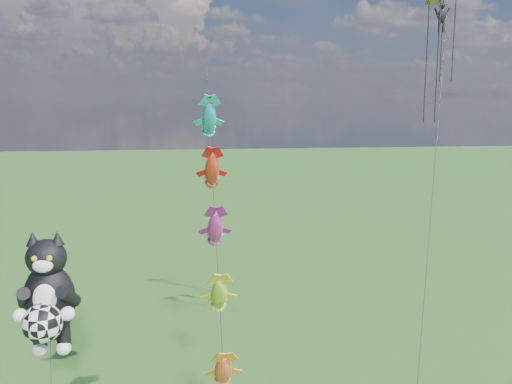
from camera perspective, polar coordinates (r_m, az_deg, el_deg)
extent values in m
ellipsoid|color=black|center=(27.81, -19.94, -10.11)|extent=(2.56, 2.20, 3.37)
ellipsoid|color=black|center=(27.12, -20.24, -6.19)|extent=(2.00, 1.86, 1.71)
cone|color=black|center=(27.03, -21.44, -4.36)|extent=(0.67, 0.67, 0.63)
cone|color=black|center=(26.78, -19.25, -4.35)|extent=(0.67, 0.67, 0.63)
ellipsoid|color=white|center=(26.52, -20.56, -6.92)|extent=(0.94, 0.56, 0.61)
ellipsoid|color=white|center=(26.99, -20.36, -10.04)|extent=(1.10, 0.54, 1.39)
sphere|color=gold|center=(26.44, -21.31, -6.24)|extent=(0.25, 0.25, 0.25)
sphere|color=gold|center=(26.29, -19.97, -6.25)|extent=(0.25, 0.25, 0.25)
sphere|color=white|center=(27.15, -22.54, -11.36)|extent=(0.63, 0.63, 0.63)
sphere|color=white|center=(26.68, -18.31, -11.48)|extent=(0.63, 0.63, 0.63)
sphere|color=white|center=(28.62, -20.80, -14.47)|extent=(0.67, 0.67, 0.67)
sphere|color=white|center=(28.39, -18.67, -14.55)|extent=(0.67, 0.67, 0.67)
sphere|color=white|center=(26.70, -20.57, -12.19)|extent=(1.71, 1.71, 1.71)
cylinder|color=black|center=(26.26, -3.93, -6.35)|extent=(0.24, 15.83, 17.56)
ellipsoid|color=red|center=(24.45, -3.27, -17.35)|extent=(0.76, 2.01, 2.10)
ellipsoid|color=green|center=(25.49, -3.71, -10.16)|extent=(0.76, 2.01, 2.10)
ellipsoid|color=#D8339E|center=(26.91, -4.09, -3.63)|extent=(0.76, 2.01, 2.10)
ellipsoid|color=#E55519|center=(28.64, -4.42, 2.17)|extent=(0.76, 2.01, 2.10)
ellipsoid|color=#197EBF|center=(30.63, -4.71, 7.28)|extent=(0.76, 2.01, 2.10)
cylinder|color=black|center=(30.86, 17.54, 4.06)|extent=(7.67, 15.30, 26.47)
cylinder|color=black|center=(36.13, 16.65, 12.20)|extent=(0.08, 0.08, 7.36)
cylinder|color=black|center=(36.39, 17.60, 12.14)|extent=(0.08, 0.08, 7.36)
cylinder|color=black|center=(39.48, 18.24, 17.17)|extent=(0.08, 0.08, 9.67)
cylinder|color=black|center=(39.78, 19.24, 17.06)|extent=(0.08, 0.08, 9.67)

